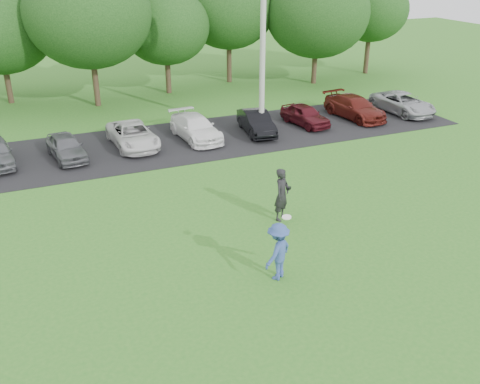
% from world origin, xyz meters
% --- Properties ---
extents(ground, '(100.00, 100.00, 0.00)m').
position_xyz_m(ground, '(0.00, 0.00, 0.00)').
color(ground, '#2C7220').
rests_on(ground, ground).
extents(parking_lot, '(32.00, 6.50, 0.03)m').
position_xyz_m(parking_lot, '(0.00, 13.00, 0.01)').
color(parking_lot, black).
rests_on(parking_lot, ground).
extents(utility_pole, '(0.28, 0.28, 9.54)m').
position_xyz_m(utility_pole, '(5.08, 12.59, 4.77)').
color(utility_pole, '#ABACA6').
rests_on(utility_pole, ground).
extents(frisbee_player, '(1.34, 1.20, 2.18)m').
position_xyz_m(frisbee_player, '(-0.27, -0.00, 0.91)').
color(frisbee_player, '#324B8E').
rests_on(frisbee_player, ground).
extents(camera_bystander, '(0.86, 0.79, 1.97)m').
position_xyz_m(camera_bystander, '(1.57, 3.35, 0.98)').
color(camera_bystander, black).
rests_on(camera_bystander, ground).
extents(parked_cars, '(30.96, 4.75, 1.26)m').
position_xyz_m(parked_cars, '(0.63, 12.94, 0.62)').
color(parked_cars, silver).
rests_on(parked_cars, parking_lot).
extents(tree_row, '(42.39, 9.85, 8.64)m').
position_xyz_m(tree_row, '(1.51, 22.76, 4.91)').
color(tree_row, '#38281C').
rests_on(tree_row, ground).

